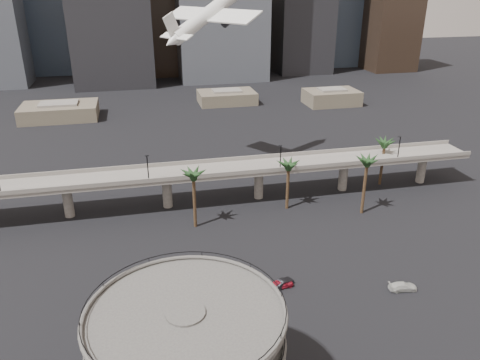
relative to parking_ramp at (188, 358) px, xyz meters
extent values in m
cylinder|color=#464341|center=(0.00, 0.00, 1.94)|extent=(22.00, 22.00, 0.45)
torus|color=#464341|center=(0.00, 0.00, 2.41)|extent=(22.20, 22.20, 0.50)
torus|color=black|center=(0.00, 0.00, 3.21)|extent=(21.80, 21.80, 0.10)
cylinder|color=#464341|center=(0.00, 0.00, 5.94)|extent=(22.00, 22.00, 0.45)
torus|color=#464341|center=(0.00, 0.00, 6.41)|extent=(22.20, 22.20, 0.50)
torus|color=black|center=(0.00, 0.00, 7.21)|extent=(21.80, 21.80, 0.10)
cube|color=#68645D|center=(13.00, 59.00, -1.84)|extent=(130.00, 9.00, 0.90)
cube|color=#68645D|center=(13.00, 54.50, -0.94)|extent=(130.00, 0.30, 1.00)
cube|color=#68645D|center=(13.00, 63.50, -0.94)|extent=(130.00, 0.30, 1.00)
cylinder|color=#68645D|center=(-20.00, 59.00, -6.04)|extent=(2.20, 2.20, 8.00)
cylinder|color=#68645D|center=(2.00, 59.00, -6.04)|extent=(2.20, 2.20, 8.00)
cylinder|color=#68645D|center=(24.00, 59.00, -6.04)|extent=(2.20, 2.20, 8.00)
cylinder|color=#68645D|center=(46.00, 59.00, -6.04)|extent=(2.20, 2.20, 8.00)
cylinder|color=#68645D|center=(68.00, 59.00, -6.04)|extent=(2.20, 2.20, 8.00)
cylinder|color=black|center=(-2.00, 55.00, 1.66)|extent=(0.24, 0.24, 6.00)
cylinder|color=black|center=(28.00, 55.00, 1.66)|extent=(0.24, 0.24, 6.00)
cylinder|color=black|center=(58.00, 55.00, 1.66)|extent=(0.24, 0.24, 6.00)
cylinder|color=#48301F|center=(7.00, 48.00, -3.76)|extent=(0.70, 0.70, 12.15)
ellipsoid|color=#1B3819|center=(7.00, 48.00, 2.71)|extent=(4.40, 4.40, 2.00)
cylinder|color=#48301F|center=(29.00, 52.00, -4.44)|extent=(0.70, 0.70, 10.80)
ellipsoid|color=#1B3819|center=(29.00, 52.00, 1.36)|extent=(4.40, 4.40, 2.00)
cylinder|color=#48301F|center=(45.00, 46.00, -3.54)|extent=(0.70, 0.70, 12.60)
ellipsoid|color=#1B3819|center=(45.00, 46.00, 3.16)|extent=(4.40, 4.40, 2.00)
cylinder|color=#48301F|center=(57.00, 60.00, -4.21)|extent=(0.70, 0.70, 11.25)
ellipsoid|color=#1B3819|center=(57.00, 60.00, 1.81)|extent=(4.40, 4.40, 2.00)
cube|color=brown|center=(-32.00, 144.00, -7.09)|extent=(28.00, 18.00, 5.50)
cube|color=#68645D|center=(-32.00, 144.00, -3.94)|extent=(14.00, 9.00, 0.80)
cube|color=brown|center=(35.00, 154.00, -7.34)|extent=(24.00, 16.00, 5.00)
cube|color=#68645D|center=(35.00, 154.00, -4.44)|extent=(12.00, 8.00, 0.80)
cube|color=brown|center=(78.00, 142.00, -6.84)|extent=(22.00, 15.00, 6.00)
cube|color=#68645D|center=(78.00, 142.00, -3.44)|extent=(11.00, 7.50, 0.80)
cube|color=#344051|center=(-42.00, 249.00, 14.21)|extent=(30.00, 30.00, 48.09)
cube|color=gray|center=(68.00, 244.00, 11.20)|extent=(24.00, 24.00, 42.08)
cube|color=#344051|center=(118.00, 239.00, 25.23)|extent=(34.00, 30.00, 70.13)
cube|color=black|center=(143.00, 214.00, 19.22)|extent=(26.00, 26.00, 58.11)
cube|color=gray|center=(31.00, 264.00, 9.20)|extent=(22.00, 22.00, 38.07)
cylinder|color=white|center=(16.52, 76.51, 32.43)|extent=(22.64, 17.09, 14.05)
cone|color=white|center=(5.69, 69.03, 26.35)|extent=(5.18, 4.87, 4.09)
cube|color=white|center=(16.01, 76.16, 31.53)|extent=(20.61, 26.30, 2.85)
cube|color=white|center=(6.96, 69.90, 27.47)|extent=(7.08, 8.91, 1.15)
cube|color=white|center=(6.05, 69.28, 29.85)|extent=(4.20, 3.04, 5.93)
cylinder|color=#242429|center=(13.89, 80.95, 30.53)|extent=(4.64, 4.01, 3.35)
cylinder|color=#242429|center=(19.74, 72.48, 30.53)|extent=(4.64, 4.01, 3.35)
imported|color=#A4172A|center=(18.58, 23.01, -9.10)|extent=(4.53, 2.38, 1.47)
imported|color=black|center=(18.99, 23.27, -9.14)|extent=(4.41, 3.16, 1.38)
imported|color=silver|center=(38.76, 17.73, -9.13)|extent=(5.07, 2.55, 1.41)
camera|label=1|loc=(-3.18, -40.92, 39.43)|focal=35.00mm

